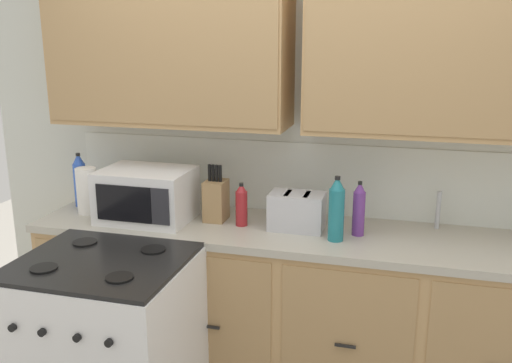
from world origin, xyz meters
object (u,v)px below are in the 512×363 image
at_px(bottle_teal, 336,209).
at_px(knife_block, 216,200).
at_px(paper_towel_roll, 87,191).
at_px(microwave, 147,195).
at_px(bottle_blue, 80,180).
at_px(toaster, 297,211).
at_px(stove_range, 108,353).
at_px(bottle_red, 241,205).
at_px(bottle_violet, 359,209).

bearing_deg(bottle_teal, knife_block, 168.22).
relative_size(paper_towel_roll, bottle_teal, 0.80).
relative_size(microwave, bottle_blue, 1.52).
bearing_deg(toaster, paper_towel_roll, -177.76).
height_order(stove_range, bottle_teal, bottle_teal).
relative_size(paper_towel_roll, bottle_red, 1.13).
height_order(paper_towel_roll, bottle_teal, bottle_teal).
relative_size(stove_range, microwave, 1.98).
height_order(stove_range, bottle_violet, bottle_violet).
relative_size(stove_range, paper_towel_roll, 3.65).
xyz_separation_m(knife_block, bottle_red, (0.16, -0.05, -0.00)).
xyz_separation_m(paper_towel_roll, bottle_blue, (-0.11, 0.11, 0.02)).
xyz_separation_m(toaster, paper_towel_roll, (-1.19, -0.05, 0.03)).
height_order(knife_block, bottle_violet, knife_block).
height_order(microwave, toaster, microwave).
bearing_deg(stove_range, bottle_red, 52.60).
xyz_separation_m(stove_range, bottle_teal, (0.98, 0.53, 0.63)).
relative_size(knife_block, paper_towel_roll, 1.19).
distance_m(bottle_violet, bottle_blue, 1.62).
bearing_deg(bottle_violet, bottle_blue, 177.37).
distance_m(knife_block, bottle_red, 0.17).
distance_m(toaster, paper_towel_roll, 1.19).
xyz_separation_m(microwave, knife_block, (0.36, 0.09, -0.02)).
bearing_deg(stove_range, toaster, 40.01).
relative_size(toaster, bottle_red, 1.21).
distance_m(stove_range, paper_towel_roll, 0.95).
bearing_deg(knife_block, toaster, -3.08).
relative_size(bottle_violet, bottle_blue, 0.88).
bearing_deg(microwave, bottle_red, 4.74).
xyz_separation_m(microwave, paper_towel_roll, (-0.38, 0.02, -0.01)).
bearing_deg(paper_towel_roll, knife_block, 5.47).
bearing_deg(microwave, knife_block, 14.10).
xyz_separation_m(toaster, bottle_teal, (0.22, -0.11, 0.06)).
xyz_separation_m(bottle_teal, bottle_blue, (-1.52, 0.18, -0.00)).
bearing_deg(microwave, bottle_violet, 2.89).
bearing_deg(bottle_violet, stove_range, -149.66).
xyz_separation_m(microwave, bottle_teal, (1.03, -0.05, 0.02)).
bearing_deg(bottle_blue, paper_towel_roll, -44.44).
bearing_deg(bottle_teal, stove_range, -151.73).
height_order(microwave, bottle_teal, bottle_teal).
distance_m(knife_block, bottle_blue, 0.86).
distance_m(microwave, knife_block, 0.38).
xyz_separation_m(knife_block, bottle_violet, (0.77, -0.03, 0.02)).
distance_m(microwave, bottle_teal, 1.03).
bearing_deg(bottle_red, toaster, 4.68).
bearing_deg(paper_towel_roll, microwave, -3.12).
xyz_separation_m(toaster, bottle_red, (-0.29, -0.02, 0.02)).
distance_m(bottle_teal, bottle_red, 0.52).
relative_size(stove_range, bottle_red, 4.12).
height_order(bottle_violet, bottle_red, bottle_violet).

